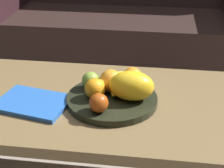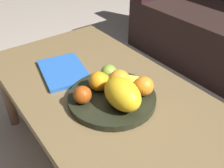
{
  "view_description": "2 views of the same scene",
  "coord_description": "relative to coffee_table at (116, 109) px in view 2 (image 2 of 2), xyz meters",
  "views": [
    {
      "loc": [
        0.15,
        -1.12,
        1.1
      ],
      "look_at": [
        -0.01,
        -0.01,
        0.52
      ],
      "focal_mm": 57.17,
      "sensor_mm": 36.0,
      "label": 1
    },
    {
      "loc": [
        0.58,
        -0.45,
        1.04
      ],
      "look_at": [
        -0.01,
        -0.01,
        0.52
      ],
      "focal_mm": 40.3,
      "sensor_mm": 36.0,
      "label": 2
    }
  ],
  "objects": [
    {
      "name": "coffee_table",
      "position": [
        0.0,
        0.0,
        0.0
      ],
      "size": [
        1.29,
        0.62,
        0.44
      ],
      "color": "brown",
      "rests_on": "ground_plane"
    },
    {
      "name": "fruit_bowl",
      "position": [
        -0.01,
        -0.01,
        0.06
      ],
      "size": [
        0.33,
        0.33,
        0.03
      ],
      "primitive_type": "cylinder",
      "color": "black",
      "rests_on": "coffee_table"
    },
    {
      "name": "melon_large_front",
      "position": [
        0.06,
        -0.02,
        0.12
      ],
      "size": [
        0.16,
        0.11,
        0.1
      ],
      "primitive_type": "ellipsoid",
      "rotation": [
        0.0,
        0.0,
        -0.04
      ],
      "color": "yellow",
      "rests_on": "fruit_bowl"
    },
    {
      "name": "orange_front",
      "position": [
        -0.06,
        -0.03,
        0.11
      ],
      "size": [
        0.07,
        0.07,
        0.07
      ],
      "primitive_type": "sphere",
      "color": "orange",
      "rests_on": "fruit_bowl"
    },
    {
      "name": "orange_left",
      "position": [
        -0.02,
        0.03,
        0.11
      ],
      "size": [
        0.08,
        0.08,
        0.08
      ],
      "primitive_type": "sphere",
      "color": "orange",
      "rests_on": "fruit_bowl"
    },
    {
      "name": "orange_right",
      "position": [
        0.06,
        0.08,
        0.11
      ],
      "size": [
        0.07,
        0.07,
        0.07
      ],
      "primitive_type": "sphere",
      "color": "orange",
      "rests_on": "fruit_bowl"
    },
    {
      "name": "apple_front",
      "position": [
        -0.04,
        -0.12,
        0.1
      ],
      "size": [
        0.06,
        0.06,
        0.06
      ],
      "primitive_type": "sphere",
      "color": "#A94612",
      "rests_on": "fruit_bowl"
    },
    {
      "name": "apple_left",
      "position": [
        -0.09,
        0.04,
        0.1
      ],
      "size": [
        0.07,
        0.07,
        0.07
      ],
      "primitive_type": "sphere",
      "color": "olive",
      "rests_on": "fruit_bowl"
    },
    {
      "name": "banana_bunch",
      "position": [
        -0.01,
        0.03,
        0.1
      ],
      "size": [
        0.16,
        0.15,
        0.06
      ],
      "color": "gold",
      "rests_on": "fruit_bowl"
    },
    {
      "name": "magazine",
      "position": [
        -0.28,
        -0.07,
        0.05
      ],
      "size": [
        0.28,
        0.23,
        0.02
      ],
      "primitive_type": "cube",
      "rotation": [
        0.0,
        0.0,
        -0.2
      ],
      "color": "blue",
      "rests_on": "coffee_table"
    }
  ]
}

